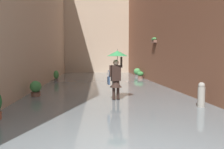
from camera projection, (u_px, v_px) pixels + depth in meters
ground_plane at (102, 85)px, 15.28m from camera, size 60.00×60.00×0.00m
flood_water at (102, 85)px, 15.27m from camera, size 8.20×29.43×0.09m
building_facade_far at (97, 19)px, 27.34m from camera, size 11.00×1.80×12.71m
person_wading at (116, 67)px, 9.48m from camera, size 0.87×0.87×2.17m
potted_plant_near_left at (140, 75)px, 19.19m from camera, size 0.53×0.53×0.69m
potted_plant_far_left at (137, 72)px, 20.91m from camera, size 0.61×0.61×0.87m
potted_plant_near_right at (36, 89)px, 10.38m from camera, size 0.50×0.50×0.78m
potted_plant_mid_right at (56, 76)px, 17.04m from camera, size 0.38×0.38×0.87m
mooring_bollard at (201, 96)px, 8.11m from camera, size 0.25×0.25×0.96m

